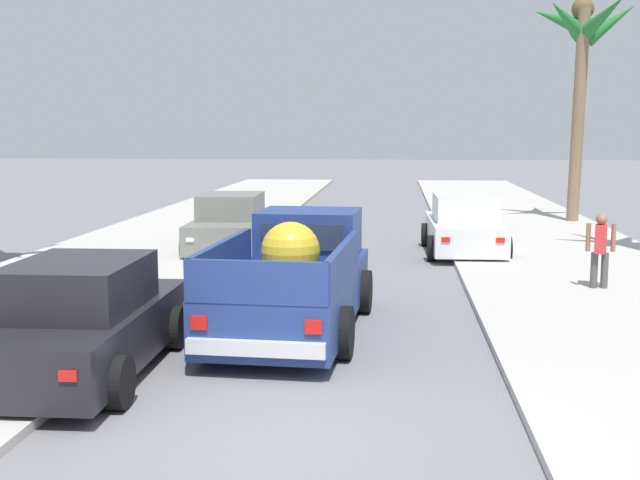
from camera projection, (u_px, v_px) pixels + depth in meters
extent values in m
plane|color=slate|center=(279.00, 435.00, 8.51)|extent=(160.00, 160.00, 0.00)
cube|color=#B2AFA8|center=(141.00, 252.00, 20.82)|extent=(5.37, 60.00, 0.12)
cube|color=#B2AFA8|center=(561.00, 258.00, 19.85)|extent=(5.37, 60.00, 0.12)
cube|color=silver|center=(190.00, 253.00, 20.71)|extent=(0.16, 60.00, 0.10)
cube|color=silver|center=(508.00, 258.00, 19.97)|extent=(0.16, 60.00, 0.10)
cube|color=navy|center=(293.00, 295.00, 12.79)|extent=(2.22, 5.21, 0.80)
cube|color=navy|center=(309.00, 233.00, 14.25)|extent=(1.81, 1.60, 0.80)
cube|color=#283342|center=(302.00, 237.00, 13.50)|extent=(1.38, 0.14, 0.44)
cube|color=#283342|center=(316.00, 226.00, 14.99)|extent=(1.46, 0.15, 0.48)
cube|color=navy|center=(222.00, 260.00, 11.99)|extent=(0.30, 3.30, 0.56)
cube|color=navy|center=(343.00, 263.00, 11.72)|extent=(0.30, 3.30, 0.56)
cube|color=navy|center=(256.00, 282.00, 10.24)|extent=(1.88, 0.21, 0.56)
cube|color=silver|center=(255.00, 348.00, 10.26)|extent=(1.83, 0.23, 0.20)
cylinder|color=black|center=(255.00, 288.00, 14.46)|extent=(0.31, 0.77, 0.76)
cylinder|color=black|center=(363.00, 292.00, 14.17)|extent=(0.31, 0.77, 0.76)
cylinder|color=black|center=(208.00, 328.00, 11.59)|extent=(0.31, 0.77, 0.76)
cylinder|color=black|center=(343.00, 333.00, 11.30)|extent=(0.31, 0.77, 0.76)
cube|color=red|center=(199.00, 323.00, 10.36)|extent=(0.22, 0.05, 0.18)
cube|color=red|center=(313.00, 327.00, 10.14)|extent=(0.22, 0.05, 0.18)
sphere|color=gold|center=(291.00, 251.00, 11.80)|extent=(0.88, 0.88, 0.88)
cube|color=black|center=(83.00, 334.00, 10.59)|extent=(1.83, 4.23, 0.72)
cube|color=black|center=(78.00, 285.00, 10.40)|extent=(1.55, 2.12, 0.64)
cube|color=#283342|center=(104.00, 273.00, 11.36)|extent=(1.37, 0.10, 0.52)
cube|color=#283342|center=(48.00, 302.00, 9.45)|extent=(1.34, 0.10, 0.50)
cylinder|color=black|center=(57.00, 325.00, 11.98)|extent=(0.23, 0.64, 0.64)
cylinder|color=black|center=(176.00, 327.00, 11.84)|extent=(0.23, 0.64, 0.64)
cylinder|color=black|center=(119.00, 382.00, 9.27)|extent=(0.23, 0.64, 0.64)
cube|color=white|center=(94.00, 296.00, 12.71)|extent=(0.20, 0.04, 0.10)
cube|color=red|center=(68.00, 376.00, 8.45)|extent=(0.20, 0.04, 0.12)
cube|color=white|center=(171.00, 297.00, 12.62)|extent=(0.20, 0.04, 0.10)
cube|color=slate|center=(231.00, 232.00, 21.20)|extent=(1.89, 4.25, 0.72)
cube|color=slate|center=(231.00, 206.00, 21.21)|extent=(1.58, 2.15, 0.64)
cube|color=#283342|center=(224.00, 210.00, 20.25)|extent=(1.37, 0.12, 0.52)
cube|color=#283342|center=(237.00, 203.00, 22.17)|extent=(1.34, 0.12, 0.50)
cylinder|color=black|center=(258.00, 247.00, 19.89)|extent=(0.24, 0.65, 0.64)
cylinder|color=black|center=(186.00, 247.00, 20.00)|extent=(0.24, 0.65, 0.64)
cylinder|color=black|center=(271.00, 234.00, 22.46)|extent=(0.24, 0.65, 0.64)
cylinder|color=black|center=(207.00, 234.00, 22.57)|extent=(0.24, 0.65, 0.64)
cube|color=red|center=(265.00, 219.00, 23.23)|extent=(0.20, 0.05, 0.12)
cube|color=white|center=(241.00, 240.00, 19.07)|extent=(0.20, 0.05, 0.10)
cube|color=red|center=(222.00, 219.00, 23.31)|extent=(0.20, 0.05, 0.12)
cube|color=white|center=(190.00, 240.00, 19.14)|extent=(0.20, 0.05, 0.10)
cube|color=silver|center=(464.00, 233.00, 20.96)|extent=(1.85, 4.24, 0.72)
cube|color=silver|center=(465.00, 208.00, 20.77)|extent=(1.56, 2.13, 0.64)
cube|color=#283342|center=(461.00, 205.00, 21.73)|extent=(1.37, 0.11, 0.52)
cube|color=#283342|center=(469.00, 212.00, 19.82)|extent=(1.34, 0.11, 0.50)
cylinder|color=black|center=(426.00, 235.00, 22.34)|extent=(0.23, 0.64, 0.64)
cylinder|color=black|center=(491.00, 235.00, 22.22)|extent=(0.23, 0.64, 0.64)
cylinder|color=black|center=(432.00, 248.00, 19.77)|extent=(0.23, 0.64, 0.64)
cylinder|color=black|center=(506.00, 249.00, 19.64)|extent=(0.23, 0.64, 0.64)
cube|color=red|center=(446.00, 240.00, 18.91)|extent=(0.20, 0.04, 0.12)
cube|color=white|center=(434.00, 221.00, 23.08)|extent=(0.20, 0.04, 0.10)
cube|color=red|center=(500.00, 240.00, 18.82)|extent=(0.20, 0.04, 0.12)
cube|color=white|center=(478.00, 221.00, 23.00)|extent=(0.20, 0.04, 0.10)
cylinder|color=#846B4C|center=(578.00, 119.00, 26.84)|extent=(0.40, 0.95, 7.15)
cone|color=#23702D|center=(611.00, 22.00, 26.31)|extent=(1.83, 0.61, 1.53)
cone|color=#23702D|center=(583.00, 24.00, 27.26)|extent=(1.01, 1.93, 1.44)
cone|color=#23702D|center=(557.00, 19.00, 27.04)|extent=(1.84, 1.66, 1.20)
cone|color=#23702D|center=(566.00, 17.00, 26.00)|extent=(1.64, 1.42, 1.33)
cone|color=#23702D|center=(604.00, 16.00, 25.41)|extent=(1.39, 2.19, 1.42)
sphere|color=brown|center=(583.00, 9.00, 26.36)|extent=(0.73, 0.73, 0.73)
cylinder|color=#4C4C4C|center=(594.00, 273.00, 15.81)|extent=(0.14, 0.14, 0.82)
cylinder|color=#4C4C4C|center=(604.00, 273.00, 15.79)|extent=(0.14, 0.14, 0.82)
cube|color=red|center=(601.00, 239.00, 15.71)|extent=(0.31, 0.42, 0.55)
sphere|color=#8C664C|center=(602.00, 219.00, 15.65)|extent=(0.22, 0.22, 0.22)
cylinder|color=#8C664C|center=(588.00, 237.00, 15.72)|extent=(0.09, 0.09, 0.55)
cylinder|color=#8C664C|center=(613.00, 238.00, 15.68)|extent=(0.09, 0.09, 0.55)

